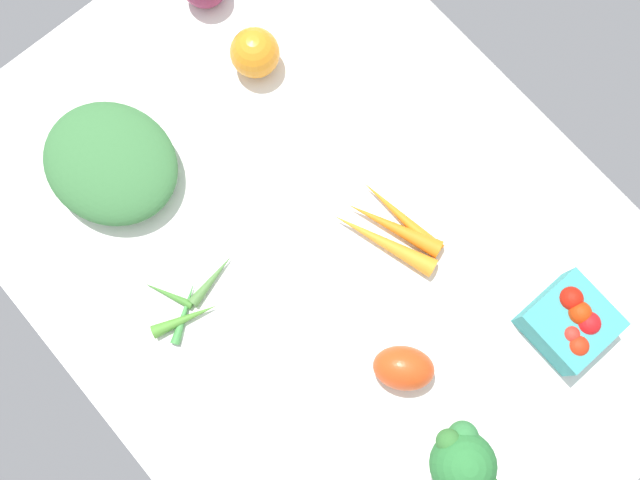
{
  "coord_description": "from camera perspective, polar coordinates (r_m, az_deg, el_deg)",
  "views": [
    {
      "loc": [
        15.93,
        -13.85,
        99.82
      ],
      "look_at": [
        0.0,
        0.0,
        4.0
      ],
      "focal_mm": 39.41,
      "sensor_mm": 36.0,
      "label": 1
    }
  ],
  "objects": [
    {
      "name": "leafy_greens_clump",
      "position": [
        1.04,
        -16.65,
        6.02
      ],
      "size": [
        23.4,
        21.25,
        6.5
      ],
      "primitive_type": "ellipsoid",
      "rotation": [
        0.0,
        0.0,
        1.78
      ],
      "color": "#39733C",
      "rests_on": "tablecloth"
    },
    {
      "name": "carrot_bunch",
      "position": [
        1.0,
        5.75,
        0.77
      ],
      "size": [
        16.6,
        10.53,
        2.77
      ],
      "color": "orange",
      "rests_on": "tablecloth"
    },
    {
      "name": "okra_pile",
      "position": [
        0.99,
        -10.48,
        -5.08
      ],
      "size": [
        10.46,
        15.55,
        1.92
      ],
      "color": "#4C8E30",
      "rests_on": "tablecloth"
    },
    {
      "name": "broccoli_head",
      "position": [
        0.92,
        11.54,
        -17.49
      ],
      "size": [
        10.31,
        9.15,
        12.42
      ],
      "color": "#93BB81",
      "rests_on": "tablecloth"
    },
    {
      "name": "roma_tomato",
      "position": [
        0.96,
        6.8,
        -10.29
      ],
      "size": [
        10.1,
        9.87,
        5.9
      ],
      "primitive_type": "ellipsoid",
      "rotation": [
        0.0,
        0.0,
        3.86
      ],
      "color": "#D64418",
      "rests_on": "tablecloth"
    },
    {
      "name": "tablecloth",
      "position": [
        1.01,
        0.0,
        -0.37
      ],
      "size": [
        104.0,
        76.0,
        2.0
      ],
      "primitive_type": "cube",
      "color": "white",
      "rests_on": "ground"
    },
    {
      "name": "berry_basket",
      "position": [
        1.01,
        19.7,
        -6.29
      ],
      "size": [
        10.09,
        10.09,
        7.05
      ],
      "color": "teal",
      "rests_on": "tablecloth"
    },
    {
      "name": "heirloom_tomato_orange",
      "position": [
        1.06,
        -5.31,
        14.9
      ],
      "size": [
        7.34,
        7.34,
        7.34
      ],
      "primitive_type": "sphere",
      "color": "orange",
      "rests_on": "tablecloth"
    }
  ]
}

